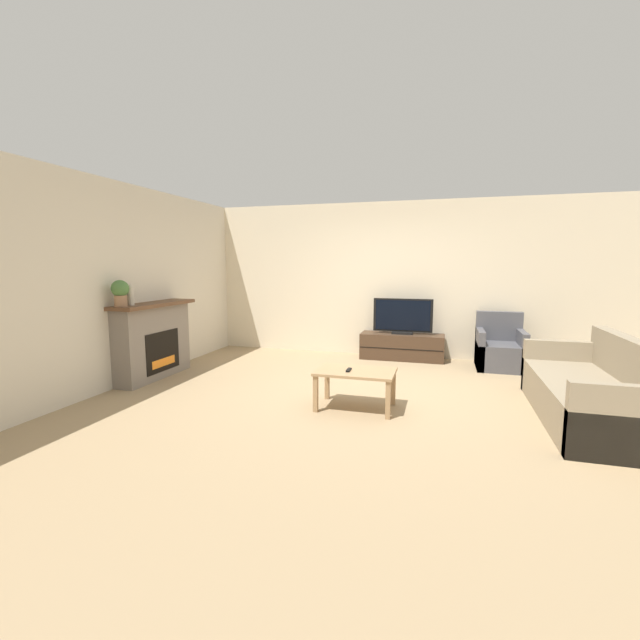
# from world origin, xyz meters

# --- Properties ---
(ground_plane) EXTENTS (24.00, 24.00, 0.00)m
(ground_plane) POSITION_xyz_m (0.00, 0.00, 0.00)
(ground_plane) COLOR #9E8460
(wall_back) EXTENTS (12.00, 0.06, 2.70)m
(wall_back) POSITION_xyz_m (0.00, 2.29, 1.35)
(wall_back) COLOR beige
(wall_back) RESTS_ON ground
(wall_left) EXTENTS (0.06, 12.00, 2.70)m
(wall_left) POSITION_xyz_m (-3.20, 0.00, 1.35)
(wall_left) COLOR beige
(wall_left) RESTS_ON ground
(fireplace) EXTENTS (0.42, 1.44, 1.09)m
(fireplace) POSITION_xyz_m (-3.02, -0.21, 0.55)
(fireplace) COLOR slate
(fireplace) RESTS_ON ground
(mantel_vase_left) EXTENTS (0.09, 0.09, 0.28)m
(mantel_vase_left) POSITION_xyz_m (-3.00, -0.64, 1.22)
(mantel_vase_left) COLOR beige
(mantel_vase_left) RESTS_ON fireplace
(potted_plant) EXTENTS (0.22, 0.22, 0.34)m
(potted_plant) POSITION_xyz_m (-3.00, -0.82, 1.28)
(potted_plant) COLOR #936B4C
(potted_plant) RESTS_ON fireplace
(tv_stand) EXTENTS (1.40, 0.46, 0.44)m
(tv_stand) POSITION_xyz_m (0.29, 1.99, 0.22)
(tv_stand) COLOR #422D1E
(tv_stand) RESTS_ON ground
(tv) EXTENTS (0.99, 0.18, 0.61)m
(tv) POSITION_xyz_m (0.29, 1.99, 0.72)
(tv) COLOR black
(tv) RESTS_ON tv_stand
(armchair) EXTENTS (0.70, 0.76, 0.87)m
(armchair) POSITION_xyz_m (1.82, 1.79, 0.28)
(armchair) COLOR #4C4C51
(armchair) RESTS_ON ground
(coffee_table) EXTENTS (0.88, 0.56, 0.44)m
(coffee_table) POSITION_xyz_m (0.02, -0.70, 0.38)
(coffee_table) COLOR #A37F56
(coffee_table) RESTS_ON ground
(remote) EXTENTS (0.04, 0.15, 0.02)m
(remote) POSITION_xyz_m (-0.05, -0.75, 0.45)
(remote) COLOR black
(remote) RESTS_ON coffee_table
(couch) EXTENTS (0.93, 2.16, 0.87)m
(couch) POSITION_xyz_m (2.48, -0.42, 0.28)
(couch) COLOR gray
(couch) RESTS_ON ground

